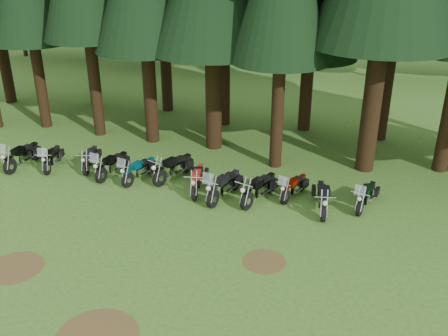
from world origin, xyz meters
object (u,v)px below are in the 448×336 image
(motorcycle_9, at_px, (294,187))
(motorcycle_0, at_px, (22,156))
(motorcycle_7, at_px, (224,186))
(motorcycle_5, at_px, (174,168))
(motorcycle_2, at_px, (90,159))
(motorcycle_11, at_px, (366,197))
(motorcycle_3, at_px, (112,165))
(motorcycle_10, at_px, (322,199))
(motorcycle_4, at_px, (139,170))
(motorcycle_1, at_px, (52,158))
(motorcycle_8, at_px, (259,189))
(motorcycle_6, at_px, (198,180))

(motorcycle_9, bearing_deg, motorcycle_0, -159.16)
(motorcycle_7, bearing_deg, motorcycle_5, 170.85)
(motorcycle_2, height_order, motorcycle_11, motorcycle_11)
(motorcycle_3, xyz_separation_m, motorcycle_7, (5.27, -0.70, 0.04))
(motorcycle_0, relative_size, motorcycle_10, 1.06)
(motorcycle_0, distance_m, motorcycle_4, 5.71)
(motorcycle_3, relative_size, motorcycle_5, 1.00)
(motorcycle_1, height_order, motorcycle_5, motorcycle_1)
(motorcycle_2, distance_m, motorcycle_11, 12.05)
(motorcycle_1, xyz_separation_m, motorcycle_10, (12.11, -0.63, 0.02))
(motorcycle_0, height_order, motorcycle_1, motorcycle_0)
(motorcycle_7, relative_size, motorcycle_8, 1.06)
(motorcycle_10, relative_size, motorcycle_11, 1.07)
(motorcycle_6, relative_size, motorcycle_10, 1.00)
(motorcycle_0, height_order, motorcycle_5, motorcycle_0)
(motorcycle_2, height_order, motorcycle_4, motorcycle_4)
(motorcycle_4, xyz_separation_m, motorcycle_9, (6.59, 0.26, -0.03))
(motorcycle_4, bearing_deg, motorcycle_3, -169.03)
(motorcycle_2, bearing_deg, motorcycle_10, -20.21)
(motorcycle_4, distance_m, motorcycle_10, 7.78)
(motorcycle_2, relative_size, motorcycle_8, 0.90)
(motorcycle_1, xyz_separation_m, motorcycle_9, (10.93, 0.13, -0.02))
(motorcycle_6, bearing_deg, motorcycle_3, 165.32)
(motorcycle_9, bearing_deg, motorcycle_10, -13.64)
(motorcycle_3, bearing_deg, motorcycle_7, 2.21)
(motorcycle_4, distance_m, motorcycle_6, 2.72)
(motorcycle_3, bearing_deg, motorcycle_10, 5.95)
(motorcycle_1, height_order, motorcycle_9, motorcycle_1)
(motorcycle_1, height_order, motorcycle_10, motorcycle_1)
(motorcycle_0, distance_m, motorcycle_1, 1.39)
(motorcycle_1, xyz_separation_m, motorcycle_7, (8.28, -0.72, 0.07))
(motorcycle_6, xyz_separation_m, motorcycle_11, (6.67, 0.43, -0.02))
(motorcycle_4, bearing_deg, motorcycle_7, 7.19)
(motorcycle_1, bearing_deg, motorcycle_3, -15.59)
(motorcycle_7, distance_m, motorcycle_11, 5.50)
(motorcycle_6, distance_m, motorcycle_10, 5.07)
(motorcycle_4, relative_size, motorcycle_11, 1.02)
(motorcycle_0, relative_size, motorcycle_4, 1.11)
(motorcycle_1, height_order, motorcycle_11, motorcycle_11)
(motorcycle_3, bearing_deg, motorcycle_9, 10.84)
(motorcycle_5, height_order, motorcycle_11, motorcycle_11)
(motorcycle_3, height_order, motorcycle_6, motorcycle_3)
(motorcycle_5, bearing_deg, motorcycle_7, -1.99)
(motorcycle_3, bearing_deg, motorcycle_5, 18.65)
(motorcycle_7, height_order, motorcycle_8, motorcycle_7)
(motorcycle_4, height_order, motorcycle_9, motorcycle_4)
(motorcycle_1, bearing_deg, motorcycle_2, -0.42)
(motorcycle_2, bearing_deg, motorcycle_6, -22.85)
(motorcycle_6, xyz_separation_m, motorcycle_8, (2.61, -0.17, 0.03))
(motorcycle_3, height_order, motorcycle_7, motorcycle_7)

